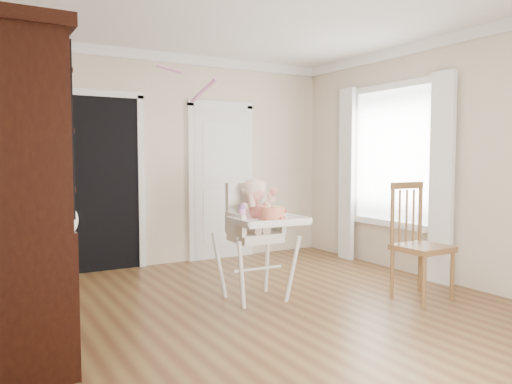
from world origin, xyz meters
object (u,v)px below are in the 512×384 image
cake (273,213)px  china_cabinet (21,197)px  high_chair (256,227)px  sippy_cup (242,212)px  dining_chair (419,244)px

cake → china_cabinet: china_cabinet is taller
high_chair → sippy_cup: (-0.20, -0.10, 0.16)m
high_chair → china_cabinet: 2.14m
sippy_cup → dining_chair: dining_chair is taller
high_chair → dining_chair: (1.43, -0.73, -0.19)m
china_cabinet → high_chair: bearing=10.6°
cake → sippy_cup: (-0.22, 0.18, 0.01)m
high_chair → china_cabinet: size_ratio=0.52×
high_chair → cake: size_ratio=4.20×
china_cabinet → dining_chair: bearing=-5.7°
china_cabinet → dining_chair: 3.57m
china_cabinet → sippy_cup: bearing=8.6°
sippy_cup → china_cabinet: china_cabinet is taller
china_cabinet → cake: bearing=3.0°
sippy_cup → high_chair: bearing=27.1°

